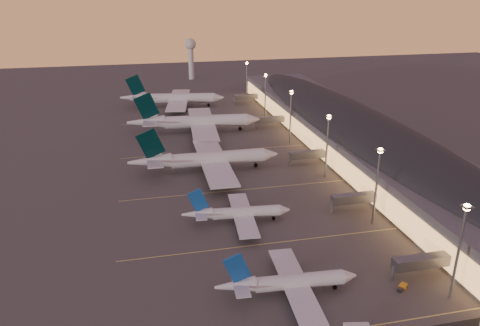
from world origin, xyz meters
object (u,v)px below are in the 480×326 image
at_px(airliner_wide_mid, 195,122).
at_px(baggage_tug_a, 347,277).
at_px(airliner_narrow_north, 237,213).
at_px(airliner_wide_near, 205,159).
at_px(airliner_narrow_south, 287,282).
at_px(radar_tower, 191,52).
at_px(airliner_wide_far, 173,98).
at_px(baggage_tug_b, 402,287).

distance_m(airliner_wide_mid, baggage_tug_a, 140.65).
height_order(airliner_narrow_north, airliner_wide_near, airliner_wide_near).
distance_m(airliner_wide_near, airliner_wide_mid, 55.09).
bearing_deg(airliner_wide_near, airliner_narrow_south, -84.34).
xyz_separation_m(airliner_narrow_north, airliner_wide_near, (-3.09, 46.67, 1.86)).
distance_m(airliner_narrow_north, radar_tower, 250.85).
bearing_deg(airliner_wide_far, airliner_wide_near, -78.80).
relative_size(airliner_wide_near, radar_tower, 1.91).
bearing_deg(airliner_wide_mid, baggage_tug_b, -72.64).
height_order(airliner_narrow_north, airliner_wide_mid, airliner_wide_mid).
distance_m(radar_tower, baggage_tug_a, 287.60).
relative_size(airliner_narrow_north, airliner_wide_mid, 0.51).
bearing_deg(airliner_wide_mid, baggage_tug_a, -76.64).
relative_size(radar_tower, baggage_tug_a, 9.41).
relative_size(airliner_narrow_south, radar_tower, 1.12).
distance_m(airliner_wide_mid, airliner_wide_far, 58.32).
xyz_separation_m(radar_tower, baggage_tug_b, (16.52, -294.00, -21.39)).
height_order(radar_tower, baggage_tug_a, radar_tower).
xyz_separation_m(airliner_narrow_south, baggage_tug_a, (17.58, 2.64, -2.90)).
bearing_deg(radar_tower, airliner_narrow_south, -92.53).
bearing_deg(airliner_wide_near, baggage_tug_b, -67.26).
bearing_deg(baggage_tug_a, baggage_tug_b, -36.92).
bearing_deg(airliner_wide_far, airliner_wide_mid, -74.24).
distance_m(airliner_narrow_south, baggage_tug_a, 18.01).
bearing_deg(baggage_tug_a, airliner_narrow_north, 115.08).
height_order(radar_tower, baggage_tug_b, radar_tower).
height_order(airliner_narrow_south, baggage_tug_b, airliner_narrow_south).
distance_m(airliner_narrow_north, airliner_wide_mid, 101.70).
xyz_separation_m(airliner_wide_near, radar_tower, (20.02, 202.92, 16.74)).
bearing_deg(airliner_wide_mid, radar_tower, 87.89).
bearing_deg(airliner_wide_near, baggage_tug_a, -72.63).
relative_size(airliner_narrow_south, airliner_narrow_north, 1.02).
distance_m(radar_tower, baggage_tug_b, 295.24).
height_order(airliner_wide_mid, baggage_tug_b, airliner_wide_mid).
relative_size(airliner_wide_far, radar_tower, 2.00).
xyz_separation_m(airliner_narrow_south, baggage_tug_b, (29.31, -4.60, -2.87)).
height_order(airliner_wide_far, baggage_tug_a, airliner_wide_far).
height_order(airliner_narrow_south, baggage_tug_a, airliner_narrow_south).
xyz_separation_m(airliner_narrow_south, airliner_narrow_north, (-4.15, 39.82, -0.08)).
bearing_deg(radar_tower, airliner_wide_near, -95.64).
bearing_deg(radar_tower, airliner_narrow_north, -93.88).
distance_m(airliner_narrow_north, airliner_wide_near, 46.81).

